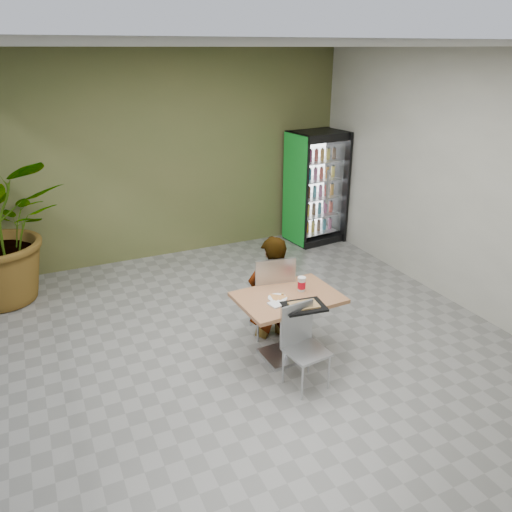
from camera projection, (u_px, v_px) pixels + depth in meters
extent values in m
plane|color=gray|center=(260.00, 364.00, 5.44)|extent=(7.00, 7.00, 0.00)
cube|color=#A46846|center=(288.00, 298.00, 5.31)|extent=(1.11, 0.80, 0.04)
cylinder|color=#ABADB0|center=(287.00, 328.00, 5.45)|extent=(0.11, 0.11, 0.71)
cube|color=#ABADB0|center=(287.00, 354.00, 5.58)|extent=(0.56, 0.45, 0.04)
cube|color=#ABADB0|center=(270.00, 295.00, 5.88)|extent=(0.54, 0.54, 0.03)
cube|color=#ABADB0|center=(275.00, 282.00, 5.58)|extent=(0.46, 0.12, 0.55)
cylinder|color=#ABADB0|center=(281.00, 304.00, 6.20)|extent=(0.03, 0.03, 0.49)
cylinder|color=#ABADB0|center=(250.00, 308.00, 6.11)|extent=(0.03, 0.03, 0.49)
cylinder|color=#ABADB0|center=(290.00, 319.00, 5.84)|extent=(0.03, 0.03, 0.49)
cylinder|color=#ABADB0|center=(258.00, 323.00, 5.75)|extent=(0.03, 0.03, 0.49)
cube|color=#ABADB0|center=(307.00, 352.00, 4.93)|extent=(0.42, 0.42, 0.03)
cube|color=#ABADB0|center=(297.00, 324.00, 4.99)|extent=(0.38, 0.07, 0.45)
cylinder|color=#ABADB0|center=(302.00, 383.00, 4.81)|extent=(0.02, 0.02, 0.41)
cylinder|color=#ABADB0|center=(329.00, 372.00, 4.96)|extent=(0.02, 0.02, 0.41)
cylinder|color=#ABADB0|center=(283.00, 366.00, 5.06)|extent=(0.02, 0.02, 0.41)
cylinder|color=#ABADB0|center=(309.00, 356.00, 5.22)|extent=(0.02, 0.02, 0.41)
imported|color=black|center=(272.00, 298.00, 5.85)|extent=(0.63, 0.47, 1.55)
cylinder|color=white|center=(278.00, 298.00, 5.24)|extent=(0.20, 0.20, 0.01)
cylinder|color=white|center=(302.00, 284.00, 5.39)|extent=(0.08, 0.08, 0.15)
cylinder|color=red|center=(302.00, 285.00, 5.39)|extent=(0.09, 0.09, 0.08)
cylinder|color=white|center=(302.00, 278.00, 5.36)|extent=(0.09, 0.09, 0.01)
cube|color=white|center=(276.00, 304.00, 5.11)|extent=(0.16, 0.16, 0.02)
cube|color=black|center=(304.00, 307.00, 5.05)|extent=(0.46, 0.36, 0.02)
cube|color=black|center=(316.00, 188.00, 8.61)|extent=(0.93, 0.76, 1.91)
cube|color=green|center=(294.00, 190.00, 8.44)|extent=(0.08, 0.65, 1.87)
cube|color=silver|center=(326.00, 191.00, 8.33)|extent=(0.68, 0.09, 1.53)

